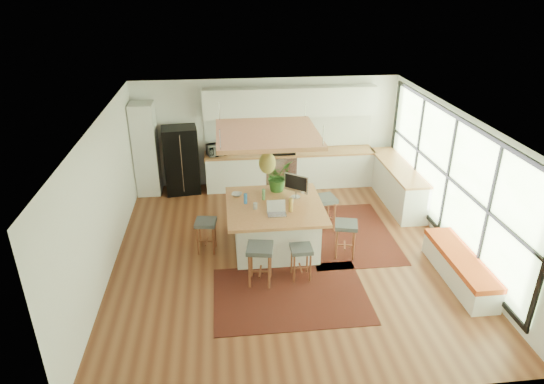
{
  "coord_description": "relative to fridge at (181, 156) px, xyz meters",
  "views": [
    {
      "loc": [
        -1.12,
        -7.77,
        4.99
      ],
      "look_at": [
        -0.2,
        0.5,
        1.1
      ],
      "focal_mm": 31.18,
      "sensor_mm": 36.0,
      "label": 1
    }
  ],
  "objects": [
    {
      "name": "island_bottle_2",
      "position": [
        2.21,
        -3.17,
        0.1
      ],
      "size": [
        0.07,
        0.07,
        0.19
      ],
      "primitive_type": "cylinder",
      "color": "#A88038",
      "rests_on": "island"
    },
    {
      "name": "backsplash",
      "position": [
        2.68,
        0.33,
        0.43
      ],
      "size": [
        4.2,
        0.02,
        0.8
      ],
      "primitive_type": "cube",
      "color": "white",
      "rests_on": "wall_back"
    },
    {
      "name": "rug_right",
      "position": [
        3.54,
        -2.55,
        -0.92
      ],
      "size": [
        1.8,
        2.6,
        0.01
      ],
      "primitive_type": "cube",
      "color": "black",
      "rests_on": "floor"
    },
    {
      "name": "island_plant",
      "position": [
        2.09,
        -2.21,
        0.25
      ],
      "size": [
        0.83,
        0.83,
        0.48
      ],
      "primitive_type": "imported",
      "rotation": [
        0.0,
        0.0,
        0.73
      ],
      "color": "#1E4C19",
      "rests_on": "island"
    },
    {
      "name": "ceiling",
      "position": [
        2.13,
        -3.15,
        1.78
      ],
      "size": [
        7.0,
        7.0,
        0.0
      ],
      "primitive_type": "plane",
      "rotation": [
        3.14,
        0.0,
        0.0
      ],
      "color": "white",
      "rests_on": "ground"
    },
    {
      "name": "island_bottle_3",
      "position": [
        2.31,
        -2.82,
        0.1
      ],
      "size": [
        0.07,
        0.07,
        0.19
      ],
      "primitive_type": "cylinder",
      "color": "white",
      "rests_on": "island"
    },
    {
      "name": "island_bottle_1",
      "position": [
        1.56,
        -3.02,
        0.1
      ],
      "size": [
        0.07,
        0.07,
        0.19
      ],
      "primitive_type": "cylinder",
      "color": "silver",
      "rests_on": "island"
    },
    {
      "name": "stool_right_front",
      "position": [
        3.27,
        -3.34,
        -0.57
      ],
      "size": [
        0.5,
        0.5,
        0.71
      ],
      "primitive_type": null,
      "rotation": [
        0.0,
        0.0,
        1.33
      ],
      "color": "#3D4143",
      "rests_on": "floor"
    },
    {
      "name": "wall_back",
      "position": [
        2.13,
        0.35,
        0.42
      ],
      "size": [
        6.5,
        0.0,
        6.5
      ],
      "primitive_type": "plane",
      "rotation": [
        1.57,
        0.0,
        0.0
      ],
      "color": "white",
      "rests_on": "ground"
    },
    {
      "name": "right_counter_base",
      "position": [
        5.06,
        -1.15,
        -0.49
      ],
      "size": [
        0.6,
        2.5,
        0.88
      ],
      "primitive_type": "cube",
      "color": "white",
      "rests_on": "floor"
    },
    {
      "name": "right_counter_top",
      "position": [
        5.06,
        -1.15,
        -0.03
      ],
      "size": [
        0.64,
        2.54,
        0.05
      ],
      "primitive_type": "cube",
      "color": "#AB663C",
      "rests_on": "right_counter_base"
    },
    {
      "name": "floor",
      "position": [
        2.13,
        -3.15,
        -0.93
      ],
      "size": [
        7.0,
        7.0,
        0.0
      ],
      "primitive_type": "plane",
      "color": "brown",
      "rests_on": "ground"
    },
    {
      "name": "stool_left_side",
      "position": [
        0.63,
        -2.88,
        -0.57
      ],
      "size": [
        0.44,
        0.44,
        0.66
      ],
      "primitive_type": null,
      "rotation": [
        0.0,
        0.0,
        -1.71
      ],
      "color": "#3D4143",
      "rests_on": "floor"
    },
    {
      "name": "wall_right",
      "position": [
        5.38,
        -3.15,
        0.42
      ],
      "size": [
        0.0,
        7.0,
        7.0
      ],
      "primitive_type": "plane",
      "rotation": [
        1.57,
        0.0,
        -1.57
      ],
      "color": "white",
      "rests_on": "ground"
    },
    {
      "name": "window_wall",
      "position": [
        5.35,
        -3.15,
        0.47
      ],
      "size": [
        0.1,
        6.2,
        2.6
      ],
      "primitive_type": null,
      "color": "black",
      "rests_on": "wall_right"
    },
    {
      "name": "monitor",
      "position": [
        2.42,
        -2.59,
        0.26
      ],
      "size": [
        0.53,
        0.48,
        0.49
      ],
      "primitive_type": null,
      "rotation": [
        0.0,
        0.0,
        -0.67
      ],
      "color": "#A5A5AA",
      "rests_on": "island"
    },
    {
      "name": "island_bottle_0",
      "position": [
        1.41,
        -2.77,
        0.1
      ],
      "size": [
        0.07,
        0.07,
        0.19
      ],
      "primitive_type": "cylinder",
      "color": "#3378CC",
      "rests_on": "island"
    },
    {
      "name": "stool_near_right",
      "position": [
        2.3,
        -3.97,
        -0.57
      ],
      "size": [
        0.38,
        0.38,
        0.63
      ],
      "primitive_type": null,
      "rotation": [
        0.0,
        0.0,
        0.01
      ],
      "color": "#3D4143",
      "rests_on": "floor"
    },
    {
      "name": "laptop",
      "position": [
        1.95,
        -3.28,
        0.12
      ],
      "size": [
        0.35,
        0.37,
        0.26
      ],
      "primitive_type": null,
      "rotation": [
        0.0,
        0.0,
        0.01
      ],
      "color": "#A5A5AA",
      "rests_on": "island"
    },
    {
      "name": "fridge",
      "position": [
        0.0,
        0.0,
        0.0
      ],
      "size": [
        0.89,
        0.73,
        1.66
      ],
      "primitive_type": null,
      "rotation": [
        0.0,
        0.0,
        0.11
      ],
      "color": "black",
      "rests_on": "floor"
    },
    {
      "name": "back_counter_base",
      "position": [
        2.68,
        0.03,
        -0.49
      ],
      "size": [
        4.2,
        0.6,
        0.88
      ],
      "primitive_type": "cube",
      "color": "white",
      "rests_on": "floor"
    },
    {
      "name": "microwave",
      "position": [
        0.88,
        0.01,
        0.16
      ],
      "size": [
        0.55,
        0.41,
        0.33
      ],
      "primitive_type": "imported",
      "rotation": [
        0.0,
        0.0,
        0.32
      ],
      "color": "#A5A5AA",
      "rests_on": "back_counter_top"
    },
    {
      "name": "ceiling_panel",
      "position": [
        1.83,
        -2.75,
        1.12
      ],
      "size": [
        1.86,
        1.86,
        0.8
      ],
      "primitive_type": null,
      "color": "#AB663C",
      "rests_on": "ceiling"
    },
    {
      "name": "wall_left",
      "position": [
        -1.12,
        -3.15,
        0.42
      ],
      "size": [
        0.0,
        7.0,
        7.0
      ],
      "primitive_type": "plane",
      "rotation": [
        1.57,
        0.0,
        1.57
      ],
      "color": "white",
      "rests_on": "ground"
    },
    {
      "name": "range",
      "position": [
        2.43,
        0.03,
        -0.43
      ],
      "size": [
        0.76,
        0.62,
        1.0
      ],
      "primitive_type": null,
      "color": "#A5A5AA",
      "rests_on": "floor"
    },
    {
      "name": "back_counter_top",
      "position": [
        2.68,
        0.03,
        -0.03
      ],
      "size": [
        4.24,
        0.64,
        0.05
      ],
      "primitive_type": "cube",
      "color": "#AB663C",
      "rests_on": "back_counter_base"
    },
    {
      "name": "upper_cabinets",
      "position": [
        2.68,
        0.17,
        1.22
      ],
      "size": [
        4.2,
        0.34,
        0.7
      ],
      "primitive_type": "cube",
      "color": "white",
      "rests_on": "wall_back"
    },
    {
      "name": "wall_front",
      "position": [
        2.13,
        -6.65,
        0.42
      ],
      "size": [
        6.5,
        0.0,
        6.5
      ],
      "primitive_type": "plane",
      "rotation": [
        -1.57,
        0.0,
        0.0
      ],
      "color": "white",
      "rests_on": "ground"
    },
    {
      "name": "island_bowl",
      "position": [
        1.26,
        -2.38,
        0.03
      ],
      "size": [
        0.25,
        0.25,
        0.05
      ],
      "primitive_type": "imported",
      "rotation": [
        0.0,
        0.0,
        -0.25
      ],
      "color": "white",
      "rests_on": "island"
    },
    {
      "name": "stool_right_back",
      "position": [
        3.08,
        -2.28,
        -0.57
      ],
      "size": [
        0.52,
        0.52,
        0.75
      ],
      "primitive_type": null,
      "rotation": [
        0.0,
        0.0,
        1.76
      ],
      "color": "#3D4143",
      "rests_on": "floor"
    },
    {
      "name": "window_bench",
      "position": [
        5.08,
        -4.35,
        -0.68
      ],
      "size": [
        0.52,
        2.0,
        0.5
      ],
      "primitive_type": null,
      "color": "white",
      "rests_on": "floor"
    },
    {
      "name": "pantry",
      "position": [
        -0.82,
        0.03,
        0.2
      ],
      "size": [
        0.55,
        0.6,
        2.25
      ],
      "primitive_type": "cube",
      "color": "white",
      "rests_on": "floor"
    },
    {
      "name": "stool_near_left",
      "position": [
        1.57,
        -4.05,
        -0.57
      ],
      "size": [
        0.51,
        0.51,
        0.75
      ],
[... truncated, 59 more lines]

